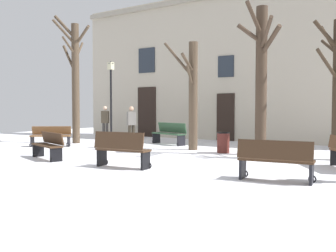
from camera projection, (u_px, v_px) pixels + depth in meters
name	position (u px, v px, depth m)	size (l,w,h in m)	color
ground_plane	(145.00, 156.00, 12.39)	(29.35, 29.35, 0.00)	white
building_facade	(232.00, 64.00, 18.27)	(18.34, 0.60, 7.38)	#BCB29E
tree_foreground	(261.00, 76.00, 12.62)	(1.58, 1.56, 5.01)	#423326
tree_left_of_center	(192.00, 93.00, 14.24)	(1.56, 1.08, 4.16)	#4C3D2D
tree_right_of_center	(75.00, 77.00, 17.01)	(1.61, 2.15, 5.75)	#4C3D2D
streetlamp	(111.00, 92.00, 18.40)	(0.30, 0.30, 3.92)	black
litter_bin	(223.00, 142.00, 13.35)	(0.47, 0.47, 0.74)	#4C1E19
bench_by_litter_bin	(51.00, 136.00, 15.61)	(1.57, 1.36, 0.84)	brown
bench_far_corner	(169.00, 133.00, 16.50)	(1.92, 1.04, 0.96)	#2D4C33
bench_near_lamp	(275.00, 160.00, 8.09)	(1.65, 0.67, 0.92)	#3D2819
bench_back_to_back_right	(122.00, 149.00, 9.97)	(1.59, 0.61, 0.97)	#3D2819
bench_near_center_tree	(48.00, 145.00, 11.73)	(1.70, 0.94, 0.84)	#3D2819
person_near_bench	(131.00, 122.00, 17.37)	(0.38, 0.44, 1.69)	#2D271E
person_strolling	(105.00, 121.00, 19.47)	(0.44, 0.36, 1.71)	#403D3A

